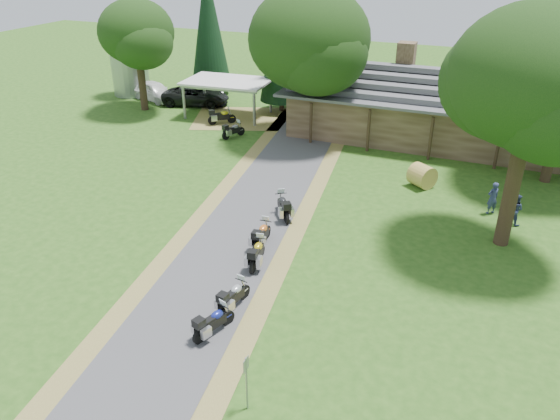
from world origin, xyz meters
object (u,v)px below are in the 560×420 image
at_px(car_white_sedan, 154,89).
at_px(motorcycle_row_e, 283,205).
at_px(motorcycle_carport_a, 222,116).
at_px(car_dark_suv, 196,91).
at_px(motorcycle_row_b, 234,295).
at_px(motorcycle_row_a, 214,320).
at_px(motorcycle_carport_b, 233,129).
at_px(carport, 228,98).
at_px(hay_bale, 422,176).
at_px(motorcycle_row_c, 257,252).
at_px(motorcycle_row_d, 262,233).
at_px(silo, 128,58).
at_px(lodge, 443,104).

relative_size(car_white_sedan, motorcycle_row_e, 3.17).
distance_m(car_white_sedan, motorcycle_carport_a, 9.18).
xyz_separation_m(car_white_sedan, car_dark_suv, (4.01, 0.13, 0.14)).
bearing_deg(motorcycle_row_b, motorcycle_row_a, -170.40).
xyz_separation_m(motorcycle_row_b, motorcycle_carport_b, (-8.96, 17.61, -0.01)).
relative_size(carport, hay_bale, 4.94).
distance_m(motorcycle_row_a, motorcycle_row_c, 4.83).
height_order(car_dark_suv, motorcycle_row_a, car_dark_suv).
bearing_deg(carport, motorcycle_row_d, -62.46).
xyz_separation_m(silo, motorcycle_carport_b, (13.65, -6.94, -2.63)).
xyz_separation_m(lodge, car_dark_suv, (-20.03, 0.63, -1.30)).
height_order(car_dark_suv, hay_bale, car_dark_suv).
relative_size(lodge, motorcycle_carport_b, 12.41).
bearing_deg(carport, silo, 163.48).
relative_size(motorcycle_row_e, motorcycle_carport_a, 1.01).
bearing_deg(motorcycle_carport_a, carport, 63.48).
height_order(car_dark_suv, motorcycle_row_b, car_dark_suv).
height_order(carport, motorcycle_row_b, carport).
relative_size(carport, car_white_sedan, 1.06).
distance_m(motorcycle_row_a, motorcycle_carport_a, 24.37).
distance_m(silo, motorcycle_row_c, 30.89).
relative_size(car_dark_suv, hay_bale, 4.61).
relative_size(motorcycle_row_b, motorcycle_carport_a, 0.92).
relative_size(motorcycle_row_c, motorcycle_carport_a, 0.96).
bearing_deg(motorcycle_row_b, motorcycle_carport_a, 37.86).
height_order(motorcycle_row_c, motorcycle_row_e, motorcycle_row_e).
distance_m(car_white_sedan, motorcycle_row_c, 28.01).
height_order(silo, motorcycle_carport_a, silo).
bearing_deg(car_dark_suv, motorcycle_row_c, -157.36).
relative_size(lodge, motorcycle_row_c, 11.72).
bearing_deg(motorcycle_row_e, motorcycle_row_c, 153.00).
height_order(motorcycle_row_a, motorcycle_row_b, motorcycle_row_b).
bearing_deg(motorcycle_carport_b, car_dark_suv, 71.81).
bearing_deg(hay_bale, motorcycle_row_a, -106.54).
bearing_deg(motorcycle_carport_b, lodge, -42.97).
distance_m(motorcycle_row_b, motorcycle_carport_b, 19.76).
bearing_deg(car_white_sedan, hay_bale, -90.71).
bearing_deg(motorcycle_row_d, motorcycle_row_b, -173.03).
distance_m(carport, motorcycle_row_b, 25.06).
relative_size(motorcycle_row_d, hay_bale, 1.40).
bearing_deg(silo, car_white_sedan, -16.93).
relative_size(carport, motorcycle_row_e, 3.37).
xyz_separation_m(motorcycle_row_a, motorcycle_row_e, (-1.14, 9.38, 0.07)).
height_order(carport, motorcycle_row_d, carport).
xyz_separation_m(lodge, motorcycle_row_a, (-4.43, -24.77, -1.87)).
relative_size(lodge, motorcycle_carport_a, 11.28).
relative_size(motorcycle_row_d, motorcycle_carport_b, 1.06).
bearing_deg(motorcycle_row_e, motorcycle_row_b, 153.15).
bearing_deg(motorcycle_row_a, silo, 59.56).
xyz_separation_m(car_dark_suv, motorcycle_carport_a, (4.43, -3.73, -0.50)).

